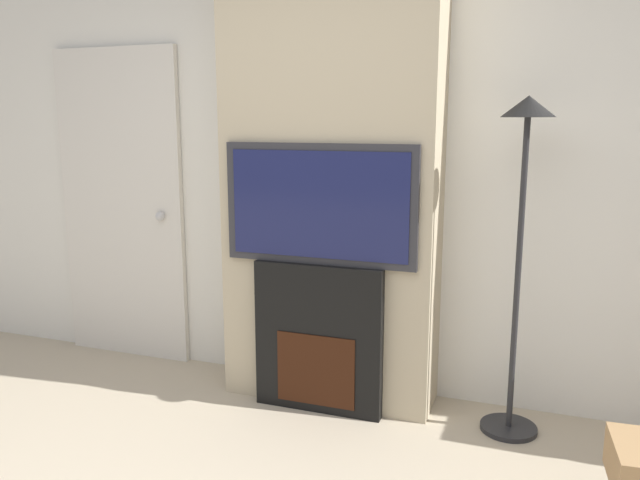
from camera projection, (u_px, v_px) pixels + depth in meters
wall_back at (343, 160)px, 3.59m from camera, size 6.00×0.06×2.70m
chimney_breast at (331, 162)px, 3.39m from camera, size 1.18×0.36×2.70m
fireplace at (320, 337)px, 3.40m from camera, size 0.71×0.15×0.82m
television at (320, 204)px, 3.26m from camera, size 1.05×0.07×0.64m
floor_lamp at (522, 203)px, 3.00m from camera, size 0.29×0.29×1.69m
entry_door at (122, 207)px, 4.10m from camera, size 0.91×0.09×2.03m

